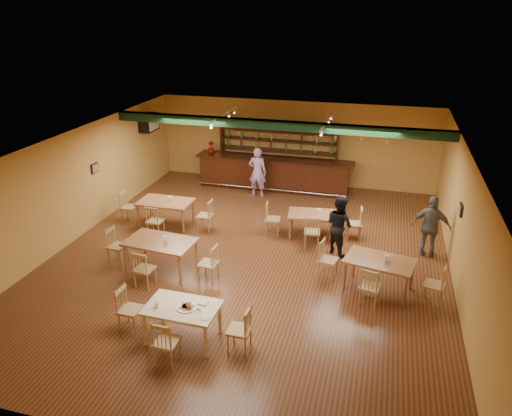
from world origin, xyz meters
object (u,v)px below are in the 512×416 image
(dining_table_c, at_px, (161,256))
(near_table, at_px, (183,323))
(dining_table_d, at_px, (378,274))
(dining_table_b, at_px, (313,225))
(patron_bar, at_px, (258,172))
(patron_right_a, at_px, (339,225))
(bar_counter, at_px, (274,174))
(dining_table_a, at_px, (166,213))

(dining_table_c, xyz_separation_m, near_table, (1.56, -2.31, -0.04))
(dining_table_c, xyz_separation_m, dining_table_d, (5.16, 0.55, -0.03))
(near_table, bearing_deg, dining_table_c, 125.33)
(dining_table_b, relative_size, dining_table_d, 0.91)
(patron_bar, xyz_separation_m, patron_right_a, (3.14, -3.45, -0.05))
(dining_table_d, relative_size, near_table, 1.08)
(bar_counter, distance_m, dining_table_c, 6.53)
(near_table, relative_size, patron_bar, 0.82)
(near_table, relative_size, patron_right_a, 0.88)
(dining_table_a, height_order, dining_table_c, dining_table_c)
(dining_table_d, bearing_deg, dining_table_c, -161.67)
(bar_counter, height_order, dining_table_b, bar_counter)
(dining_table_c, bearing_deg, near_table, -50.74)
(dining_table_b, bearing_deg, dining_table_c, -145.46)
(dining_table_c, relative_size, patron_right_a, 1.03)
(dining_table_d, relative_size, patron_right_a, 0.95)
(dining_table_a, xyz_separation_m, patron_right_a, (5.11, -0.38, 0.41))
(bar_counter, height_order, dining_table_a, bar_counter)
(dining_table_a, distance_m, dining_table_d, 6.49)
(bar_counter, xyz_separation_m, near_table, (0.24, -8.70, -0.19))
(patron_right_a, bearing_deg, dining_table_b, -2.96)
(bar_counter, xyz_separation_m, dining_table_a, (-2.35, -3.90, -0.18))
(dining_table_b, distance_m, dining_table_d, 3.02)
(dining_table_c, xyz_separation_m, patron_right_a, (4.07, 2.12, 0.39))
(dining_table_d, bearing_deg, patron_bar, 142.31)
(dining_table_c, bearing_deg, patron_right_a, 32.68)
(dining_table_a, bearing_deg, near_table, -61.67)
(bar_counter, distance_m, dining_table_b, 3.99)
(bar_counter, relative_size, near_table, 3.96)
(dining_table_c, distance_m, near_table, 2.79)
(bar_counter, relative_size, patron_bar, 3.26)
(dining_table_b, relative_size, patron_right_a, 0.87)
(dining_table_a, distance_m, near_table, 5.46)
(dining_table_b, bearing_deg, patron_bar, 124.21)
(dining_table_a, relative_size, near_table, 1.11)
(dining_table_a, xyz_separation_m, dining_table_b, (4.31, 0.42, -0.04))
(near_table, bearing_deg, dining_table_d, 39.78)
(dining_table_c, bearing_deg, bar_counter, 83.56)
(dining_table_a, relative_size, patron_bar, 0.91)
(bar_counter, distance_m, patron_bar, 0.95)
(dining_table_a, distance_m, patron_bar, 3.68)
(dining_table_c, height_order, patron_bar, patron_bar)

